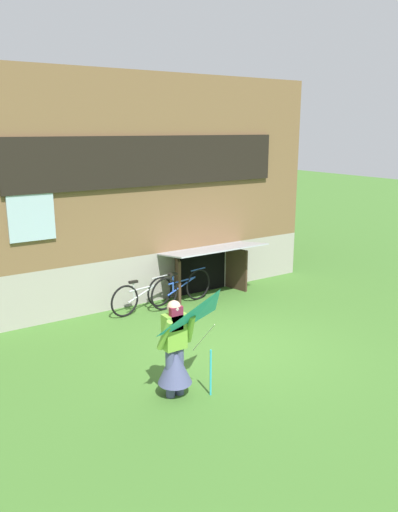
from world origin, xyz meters
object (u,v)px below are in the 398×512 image
object	(u,v)px
kite	(220,319)
bicycle_silver	(143,295)
bicycle_blue	(182,288)
person	(175,357)

from	to	relation	value
kite	bicycle_silver	size ratio (longest dim) A/B	1.01
kite	bicycle_blue	world-z (taller)	kite
person	bicycle_silver	xyz separation A→B (m)	(1.24, 3.50, -0.27)
bicycle_silver	bicycle_blue	bearing A→B (deg)	-15.27
person	bicycle_silver	bearing A→B (deg)	80.31
person	bicycle_blue	bearing A→B (deg)	67.10
kite	bicycle_blue	xyz separation A→B (m)	(1.74, 3.94, -0.92)
person	kite	xyz separation A→B (m)	(0.44, -0.53, 0.67)
bicycle_blue	kite	bearing A→B (deg)	-123.53
person	bicycle_blue	xyz separation A→B (m)	(2.19, 3.41, -0.25)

